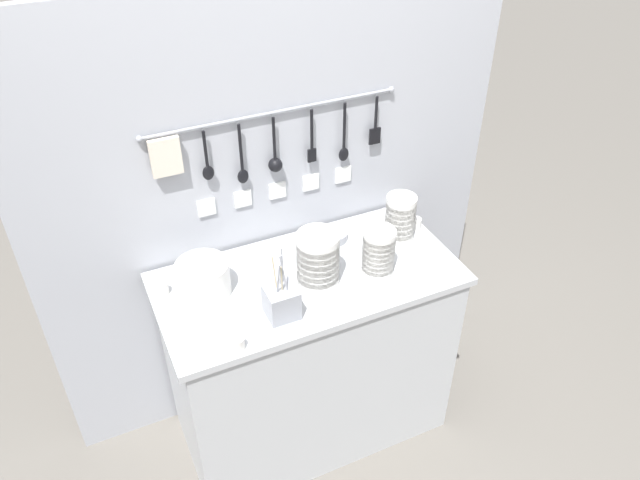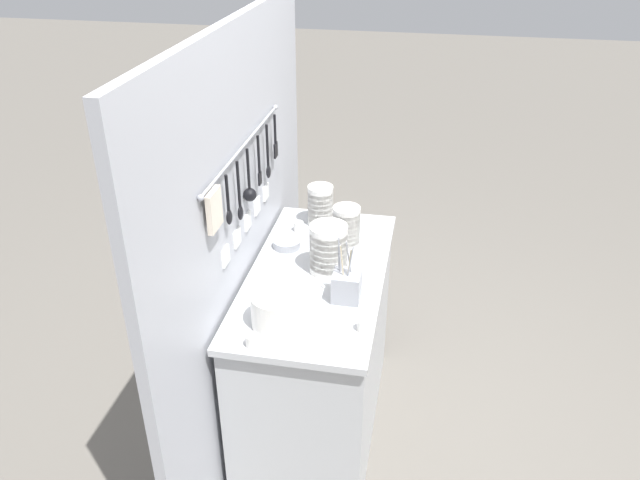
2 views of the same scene
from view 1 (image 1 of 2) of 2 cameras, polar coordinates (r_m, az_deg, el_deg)
name	(u,v)px [view 1 (image 1 of 2)]	position (r m, az deg, el deg)	size (l,w,h in m)	color
ground_plane	(311,422)	(3.09, -0.87, -16.28)	(20.00, 20.00, 0.00)	#666059
counter	(310,356)	(2.74, -0.96, -10.57)	(1.18, 0.58, 0.91)	#B7BABC
back_wall	(277,218)	(2.63, -3.99, 2.03)	(1.98, 0.09, 1.95)	#A8AAB2
bowl_stack_nested_right	(318,259)	(2.33, -0.19, -1.76)	(0.16, 0.16, 0.22)	silver
bowl_stack_short_front	(400,218)	(2.59, 7.34, 2.01)	(0.12, 0.12, 0.20)	silver
bowl_stack_tall_left	(378,252)	(2.40, 5.37, -1.07)	(0.13, 0.13, 0.20)	silver
plate_stack	(203,279)	(2.35, -10.62, -3.48)	(0.20, 0.20, 0.13)	silver
steel_mixing_bowl	(332,235)	(2.61, 1.11, 0.43)	(0.13, 0.13, 0.04)	#93969E
cutlery_caddy	(281,301)	(2.23, -3.56, -5.63)	(0.11, 0.11, 0.27)	#93969E
cup_edge_far	(162,289)	(2.41, -14.23, -4.33)	(0.05, 0.05, 0.05)	silver
cup_beside_plates	(416,224)	(2.70, 8.75, 1.50)	(0.05, 0.05, 0.05)	silver
cup_centre	(238,343)	(2.15, -7.51, -9.34)	(0.05, 0.05, 0.05)	silver
cup_back_right	(369,227)	(2.65, 4.46, 1.18)	(0.05, 0.05, 0.05)	silver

